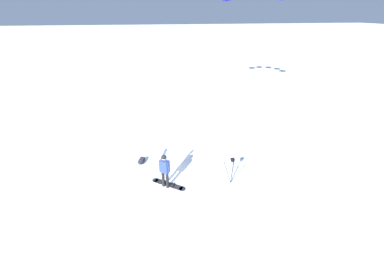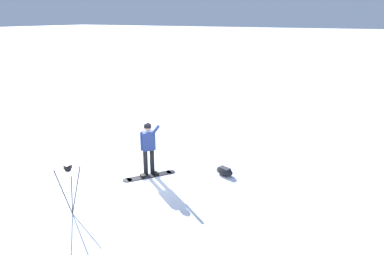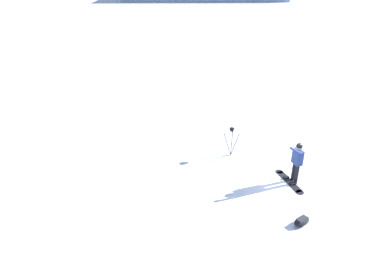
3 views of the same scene
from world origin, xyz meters
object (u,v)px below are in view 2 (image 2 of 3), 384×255
at_px(snowboard, 150,176).
at_px(gear_bag_large, 224,171).
at_px(snowboarder, 148,143).
at_px(camera_tripod, 69,179).

xyz_separation_m(snowboard, gear_bag_large, (2.04, 1.24, 0.11)).
bearing_deg(snowboarder, snowboard, -52.64).
height_order(snowboard, camera_tripod, camera_tripod).
distance_m(snowboard, camera_tripod, 3.07).
distance_m(gear_bag_large, camera_tripod, 4.87).
height_order(gear_bag_large, camera_tripod, camera_tripod).
height_order(snowboarder, camera_tripod, snowboarder).
height_order(snowboarder, gear_bag_large, snowboarder).
bearing_deg(camera_tripod, gear_bag_large, 59.54).
xyz_separation_m(snowboard, camera_tripod, (-0.39, -2.89, 0.94)).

